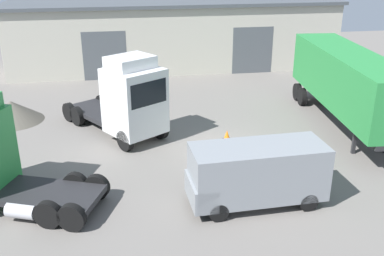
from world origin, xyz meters
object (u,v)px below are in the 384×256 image
object	(u,v)px
container_trailer_green	(347,81)
gravel_pile	(12,111)
delivery_van_grey	(254,173)
traffic_cone	(227,136)
tractor_unit_white	(129,100)

from	to	relation	value
container_trailer_green	gravel_pile	xyz separation A→B (m)	(-18.20, 4.00, -2.04)
container_trailer_green	gravel_pile	world-z (taller)	container_trailer_green
delivery_van_grey	traffic_cone	size ratio (longest dim) A/B	9.56
delivery_van_grey	traffic_cone	world-z (taller)	delivery_van_grey
gravel_pile	traffic_cone	xyz separation A→B (m)	(11.45, -4.80, -0.34)
tractor_unit_white	traffic_cone	distance (m)	5.33
traffic_cone	delivery_van_grey	bearing A→B (deg)	-94.81
tractor_unit_white	delivery_van_grey	world-z (taller)	tractor_unit_white
delivery_van_grey	tractor_unit_white	bearing A→B (deg)	-61.22
traffic_cone	tractor_unit_white	bearing A→B (deg)	166.63
container_trailer_green	delivery_van_grey	size ratio (longest dim) A/B	2.17
tractor_unit_white	traffic_cone	bearing A→B (deg)	43.46
container_trailer_green	traffic_cone	xyz separation A→B (m)	(-6.75, -0.80, -2.38)
container_trailer_green	delivery_van_grey	bearing A→B (deg)	-40.85
container_trailer_green	traffic_cone	world-z (taller)	container_trailer_green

